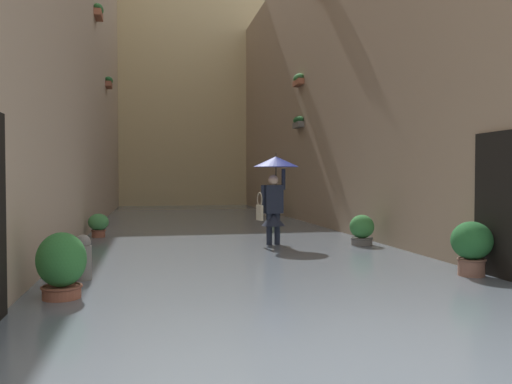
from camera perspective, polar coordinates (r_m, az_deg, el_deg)
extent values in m
plane|color=gray|center=(14.72, -5.29, -4.40)|extent=(60.00, 60.00, 0.00)
cube|color=slate|center=(14.71, -5.29, -4.14)|extent=(7.16, 28.03, 0.13)
cube|color=gray|center=(15.91, 9.78, 12.45)|extent=(1.80, 26.03, 9.08)
cube|color=black|center=(7.88, 25.91, -1.78)|extent=(0.08, 1.10, 2.20)
cube|color=#66605B|center=(16.69, 4.78, 7.54)|extent=(0.20, 0.70, 0.18)
ellipsoid|color=#23602D|center=(16.71, 4.79, 8.09)|extent=(0.28, 0.76, 0.24)
cube|color=#9E563D|center=(16.90, 4.78, 12.16)|extent=(0.20, 0.70, 0.18)
ellipsoid|color=#428947|center=(16.93, 4.79, 12.70)|extent=(0.28, 0.76, 0.24)
cube|color=brown|center=(19.08, -16.23, 11.49)|extent=(0.20, 0.70, 0.18)
ellipsoid|color=#23602D|center=(19.10, -16.23, 11.96)|extent=(0.28, 0.76, 0.24)
cube|color=#9E563D|center=(15.93, -17.31, 18.49)|extent=(0.20, 0.70, 0.18)
ellipsoid|color=#387F3D|center=(15.98, -17.31, 19.04)|extent=(0.28, 0.76, 0.24)
cube|color=tan|center=(27.03, -8.28, 12.89)|extent=(9.96, 1.80, 13.65)
cube|color=#4C4233|center=(10.72, 1.50, -6.39)|extent=(0.14, 0.25, 0.10)
cylinder|color=#1E2333|center=(10.67, 1.50, -4.28)|extent=(0.13, 0.13, 0.69)
cube|color=#4C4233|center=(10.78, 2.40, -6.35)|extent=(0.14, 0.25, 0.10)
cylinder|color=#1E2333|center=(10.73, 2.40, -4.25)|extent=(0.13, 0.13, 0.69)
cube|color=#1E2333|center=(10.65, 1.96, -0.81)|extent=(0.40, 0.26, 0.60)
cone|color=#1E2333|center=(10.68, 1.95, -3.05)|extent=(0.56, 0.56, 0.28)
sphere|color=#DBB293|center=(10.64, 1.96, 1.34)|extent=(0.21, 0.21, 0.21)
cylinder|color=#1E2333|center=(10.73, 3.11, 1.43)|extent=(0.09, 0.09, 0.44)
cylinder|color=#1E2333|center=(10.57, 0.79, -0.52)|extent=(0.09, 0.09, 0.48)
cylinder|color=black|center=(10.66, 2.26, 2.11)|extent=(0.02, 0.02, 0.49)
cone|color=navy|center=(10.67, 2.26, 3.44)|extent=(0.96, 0.96, 0.22)
cylinder|color=black|center=(10.67, 2.26, 4.19)|extent=(0.01, 0.01, 0.08)
cube|color=beige|center=(10.54, 0.42, -2.35)|extent=(0.09, 0.29, 0.32)
torus|color=beige|center=(10.53, 0.42, -0.83)|extent=(0.06, 0.30, 0.30)
cylinder|color=brown|center=(12.61, -17.30, -4.81)|extent=(0.31, 0.31, 0.29)
torus|color=brown|center=(12.59, -17.31, -4.15)|extent=(0.34, 0.34, 0.04)
ellipsoid|color=#428947|center=(12.58, -17.31, -3.25)|extent=(0.48, 0.48, 0.40)
cylinder|color=#66605B|center=(10.89, 11.82, -5.83)|extent=(0.44, 0.44, 0.28)
torus|color=#56524E|center=(10.87, 11.82, -5.11)|extent=(0.47, 0.47, 0.04)
ellipsoid|color=#387F3D|center=(10.84, 11.83, -3.83)|extent=(0.51, 0.51, 0.49)
cylinder|color=brown|center=(8.01, 23.07, -8.30)|extent=(0.37, 0.37, 0.37)
torus|color=brown|center=(7.98, 23.08, -7.01)|extent=(0.41, 0.41, 0.04)
ellipsoid|color=#23602D|center=(7.94, 23.11, -5.04)|extent=(0.58, 0.58, 0.55)
cylinder|color=#66605B|center=(17.99, 2.13, -2.83)|extent=(0.40, 0.40, 0.29)
torus|color=#56524E|center=(17.98, 2.13, -2.37)|extent=(0.43, 0.43, 0.04)
ellipsoid|color=#2D7033|center=(17.96, 2.13, -1.63)|extent=(0.54, 0.54, 0.46)
cylinder|color=brown|center=(6.47, -21.01, -11.09)|extent=(0.43, 0.43, 0.27)
torus|color=brown|center=(6.45, -21.02, -9.92)|extent=(0.47, 0.47, 0.04)
ellipsoid|color=#2D7033|center=(6.39, -21.05, -7.11)|extent=(0.57, 0.57, 0.64)
cylinder|color=slate|center=(7.45, -18.88, -8.07)|extent=(0.23, 0.23, 0.60)
sphere|color=slate|center=(7.40, -18.91, -5.36)|extent=(0.21, 0.21, 0.21)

